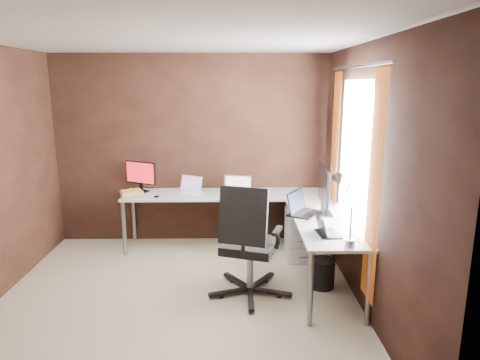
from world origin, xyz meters
name	(u,v)px	position (x,y,z in m)	size (l,w,h in m)	color
room	(210,176)	(0.34, 0.07, 1.28)	(3.60, 3.60, 2.50)	tan
desk	(257,207)	(0.84, 1.04, 0.68)	(2.65, 2.25, 0.73)	white
drawer_pedestal	(304,234)	(1.43, 1.15, 0.30)	(0.42, 0.50, 0.60)	white
monitor_left	(141,175)	(-0.65, 1.62, 0.96)	(0.42, 0.24, 0.40)	black
monitor_right	(324,187)	(1.53, 0.59, 1.03)	(0.17, 0.65, 0.53)	black
laptop_white	(189,189)	(-0.01, 1.52, 0.78)	(0.39, 0.36, 0.22)	white
laptop_silver	(237,191)	(0.61, 1.41, 0.78)	(0.41, 0.32, 0.24)	silver
laptop_black_big	(301,209)	(1.30, 0.62, 0.78)	(0.43, 0.46, 0.25)	black
laptop_black_small	(325,230)	(1.43, -0.05, 0.77)	(0.22, 0.29, 0.19)	black
book_stack	(132,194)	(-0.71, 1.33, 0.77)	(0.32, 0.29, 0.09)	tan
mouse_left	(156,197)	(-0.40, 1.30, 0.74)	(0.07, 0.05, 0.03)	black
mouse_corner	(261,195)	(0.91, 1.35, 0.75)	(0.09, 0.06, 0.03)	black
desk_lamp	(343,200)	(1.51, -0.29, 1.13)	(0.20, 0.23, 0.64)	slate
office_chair	(249,263)	(0.72, 0.17, 0.35)	(0.66, 0.70, 1.18)	black
wastebasket	(322,273)	(1.50, 0.34, 0.15)	(0.27, 0.27, 0.31)	black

